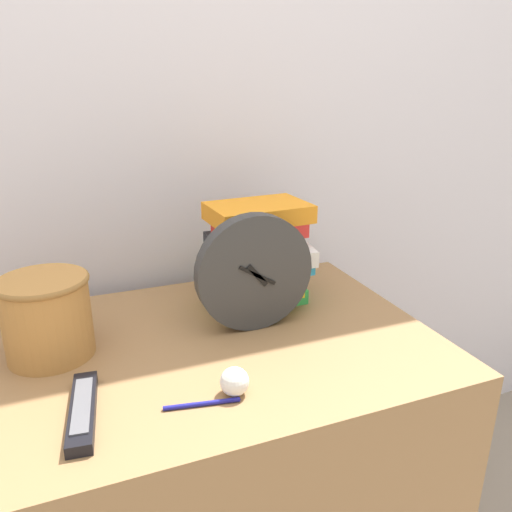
% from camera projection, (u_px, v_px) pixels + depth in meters
% --- Properties ---
extents(wall_back, '(6.00, 0.04, 2.40)m').
position_uv_depth(wall_back, '(134.00, 90.00, 1.19)').
color(wall_back, silver).
rests_on(wall_back, ground_plane).
extents(desk, '(1.02, 0.64, 0.72)m').
position_uv_depth(desk, '(192.00, 486.00, 1.12)').
color(desk, olive).
rests_on(desk, ground_plane).
extents(desk_clock, '(0.25, 0.04, 0.25)m').
position_uv_depth(desk_clock, '(254.00, 273.00, 1.04)').
color(desk_clock, '#333333').
rests_on(desk_clock, desk).
extents(book_stack, '(0.26, 0.20, 0.24)m').
position_uv_depth(book_stack, '(257.00, 254.00, 1.16)').
color(book_stack, green).
rests_on(book_stack, desk).
extents(basket, '(0.17, 0.17, 0.16)m').
position_uv_depth(basket, '(47.00, 315.00, 0.94)').
color(basket, '#B27A3D').
rests_on(basket, desk).
extents(tv_remote, '(0.06, 0.20, 0.02)m').
position_uv_depth(tv_remote, '(83.00, 410.00, 0.79)').
color(tv_remote, black).
rests_on(tv_remote, desk).
extents(crumpled_paper_ball, '(0.05, 0.05, 0.05)m').
position_uv_depth(crumpled_paper_ball, '(234.00, 381.00, 0.84)').
color(crumpled_paper_ball, white).
rests_on(crumpled_paper_ball, desk).
extents(pen, '(0.13, 0.03, 0.01)m').
position_uv_depth(pen, '(202.00, 404.00, 0.82)').
color(pen, navy).
rests_on(pen, desk).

